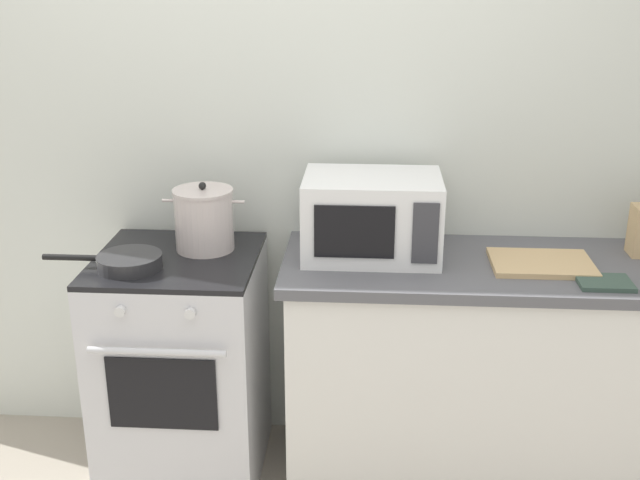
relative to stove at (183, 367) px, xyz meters
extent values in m
cube|color=silver|center=(0.65, 0.37, 0.79)|extent=(4.40, 0.10, 2.50)
cube|color=white|center=(1.25, 0.02, -0.02)|extent=(1.64, 0.56, 0.88)
cube|color=#59595E|center=(1.25, 0.02, 0.44)|extent=(1.70, 0.60, 0.04)
cube|color=silver|center=(0.00, 0.00, -0.01)|extent=(0.60, 0.60, 0.90)
cube|color=black|center=(0.00, 0.00, 0.45)|extent=(0.60, 0.60, 0.02)
cube|color=black|center=(0.00, -0.30, 0.06)|extent=(0.39, 0.01, 0.28)
cylinder|color=silver|center=(0.00, -0.33, 0.24)|extent=(0.48, 0.02, 0.02)
cylinder|color=silver|center=(-0.12, -0.31, 0.38)|extent=(0.04, 0.02, 0.04)
cylinder|color=silver|center=(0.12, -0.31, 0.38)|extent=(0.04, 0.02, 0.04)
cylinder|color=beige|center=(0.09, 0.09, 0.57)|extent=(0.22, 0.22, 0.22)
cylinder|color=beige|center=(0.09, 0.09, 0.69)|extent=(0.23, 0.23, 0.01)
sphere|color=black|center=(0.09, 0.09, 0.71)|extent=(0.03, 0.03, 0.03)
cylinder|color=beige|center=(-0.04, 0.09, 0.65)|extent=(0.05, 0.01, 0.01)
cylinder|color=beige|center=(0.22, 0.09, 0.65)|extent=(0.05, 0.01, 0.01)
cylinder|color=#28282B|center=(-0.14, -0.12, 0.48)|extent=(0.23, 0.23, 0.05)
cylinder|color=black|center=(-0.35, -0.12, 0.49)|extent=(0.20, 0.02, 0.02)
cube|color=white|center=(0.72, 0.08, 0.61)|extent=(0.50, 0.36, 0.30)
cube|color=black|center=(0.66, -0.10, 0.61)|extent=(0.28, 0.01, 0.19)
cube|color=#38383D|center=(0.91, -0.10, 0.61)|extent=(0.09, 0.01, 0.22)
cube|color=tan|center=(1.34, 0.00, 0.47)|extent=(0.36, 0.26, 0.02)
cube|color=#384C42|center=(1.52, -0.16, 0.47)|extent=(0.18, 0.14, 0.02)
camera|label=1|loc=(0.72, -2.66, 1.50)|focal=43.91mm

